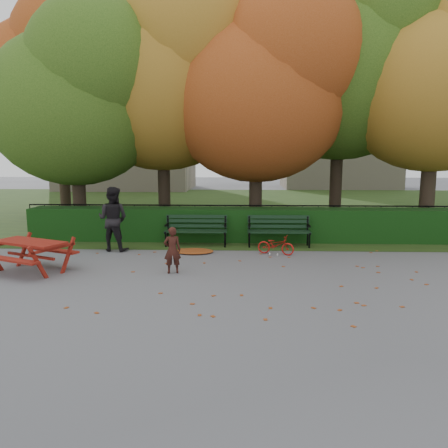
{
  "coord_description": "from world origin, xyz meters",
  "views": [
    {
      "loc": [
        0.01,
        -8.8,
        2.59
      ],
      "look_at": [
        -0.39,
        1.37,
        1.0
      ],
      "focal_mm": 35.0,
      "sensor_mm": 36.0,
      "label": 1
    }
  ],
  "objects_px": {
    "bench_right": "(279,228)",
    "picnic_table": "(30,248)",
    "tree_a": "(81,96)",
    "tree_b": "(171,73)",
    "tree_f": "(65,78)",
    "child": "(172,250)",
    "tree_d": "(353,57)",
    "tree_c": "(267,87)",
    "bench_left": "(196,228)",
    "bicycle": "(276,245)",
    "adult": "(113,219)",
    "tree_g": "(448,86)"
  },
  "relations": [
    {
      "from": "tree_a",
      "to": "bench_right",
      "type": "bearing_deg",
      "value": -16.61
    },
    {
      "from": "tree_a",
      "to": "bench_right",
      "type": "height_order",
      "value": "tree_a"
    },
    {
      "from": "bicycle",
      "to": "tree_f",
      "type": "bearing_deg",
      "value": 70.31
    },
    {
      "from": "tree_a",
      "to": "tree_f",
      "type": "relative_size",
      "value": 0.81
    },
    {
      "from": "child",
      "to": "adult",
      "type": "distance_m",
      "value": 3.05
    },
    {
      "from": "bench_left",
      "to": "tree_b",
      "type": "bearing_deg",
      "value": 110.58
    },
    {
      "from": "tree_f",
      "to": "bench_left",
      "type": "bearing_deg",
      "value": -43.51
    },
    {
      "from": "tree_f",
      "to": "adult",
      "type": "bearing_deg",
      "value": -60.21
    },
    {
      "from": "tree_a",
      "to": "bicycle",
      "type": "height_order",
      "value": "tree_a"
    },
    {
      "from": "tree_g",
      "to": "picnic_table",
      "type": "distance_m",
      "value": 16.66
    },
    {
      "from": "tree_a",
      "to": "picnic_table",
      "type": "distance_m",
      "value": 6.38
    },
    {
      "from": "bench_right",
      "to": "adult",
      "type": "distance_m",
      "value": 4.69
    },
    {
      "from": "tree_f",
      "to": "child",
      "type": "height_order",
      "value": "tree_f"
    },
    {
      "from": "child",
      "to": "tree_d",
      "type": "bearing_deg",
      "value": -140.74
    },
    {
      "from": "tree_b",
      "to": "tree_d",
      "type": "height_order",
      "value": "tree_d"
    },
    {
      "from": "tree_b",
      "to": "tree_g",
      "type": "distance_m",
      "value": 11.19
    },
    {
      "from": "adult",
      "to": "bench_right",
      "type": "bearing_deg",
      "value": -159.72
    },
    {
      "from": "tree_g",
      "to": "adult",
      "type": "distance_m",
      "value": 14.4
    },
    {
      "from": "bench_left",
      "to": "bicycle",
      "type": "bearing_deg",
      "value": -26.52
    },
    {
      "from": "tree_a",
      "to": "adult",
      "type": "relative_size",
      "value": 4.24
    },
    {
      "from": "bench_left",
      "to": "picnic_table",
      "type": "relative_size",
      "value": 0.88
    },
    {
      "from": "bench_left",
      "to": "adult",
      "type": "relative_size",
      "value": 1.02
    },
    {
      "from": "tree_d",
      "to": "bicycle",
      "type": "height_order",
      "value": "tree_d"
    },
    {
      "from": "adult",
      "to": "bench_left",
      "type": "bearing_deg",
      "value": -149.62
    },
    {
      "from": "tree_d",
      "to": "bench_left",
      "type": "bearing_deg",
      "value": -145.74
    },
    {
      "from": "tree_a",
      "to": "tree_g",
      "type": "relative_size",
      "value": 0.88
    },
    {
      "from": "bench_right",
      "to": "adult",
      "type": "relative_size",
      "value": 1.02
    },
    {
      "from": "tree_a",
      "to": "tree_d",
      "type": "height_order",
      "value": "tree_d"
    },
    {
      "from": "tree_c",
      "to": "tree_d",
      "type": "distance_m",
      "value": 3.5
    },
    {
      "from": "tree_b",
      "to": "tree_c",
      "type": "relative_size",
      "value": 1.1
    },
    {
      "from": "tree_b",
      "to": "tree_a",
      "type": "bearing_deg",
      "value": -156.95
    },
    {
      "from": "tree_g",
      "to": "child",
      "type": "relative_size",
      "value": 8.17
    },
    {
      "from": "tree_c",
      "to": "picnic_table",
      "type": "height_order",
      "value": "tree_c"
    },
    {
      "from": "bench_right",
      "to": "picnic_table",
      "type": "height_order",
      "value": "bench_right"
    },
    {
      "from": "tree_c",
      "to": "picnic_table",
      "type": "distance_m",
      "value": 8.82
    },
    {
      "from": "tree_a",
      "to": "tree_b",
      "type": "xyz_separation_m",
      "value": [
        2.74,
        1.17,
        0.88
      ]
    },
    {
      "from": "tree_d",
      "to": "bicycle",
      "type": "distance_m",
      "value": 7.94
    },
    {
      "from": "tree_g",
      "to": "tree_b",
      "type": "bearing_deg",
      "value": -164.37
    },
    {
      "from": "tree_c",
      "to": "bicycle",
      "type": "xyz_separation_m",
      "value": [
        0.1,
        -3.38,
        -4.57
      ]
    },
    {
      "from": "bench_right",
      "to": "tree_g",
      "type": "bearing_deg",
      "value": 39.95
    },
    {
      "from": "tree_f",
      "to": "adult",
      "type": "distance_m",
      "value": 8.74
    },
    {
      "from": "tree_b",
      "to": "picnic_table",
      "type": "bearing_deg",
      "value": -110.34
    },
    {
      "from": "tree_a",
      "to": "picnic_table",
      "type": "xyz_separation_m",
      "value": [
        0.47,
        -4.98,
        -3.97
      ]
    },
    {
      "from": "tree_f",
      "to": "tree_g",
      "type": "distance_m",
      "value": 15.48
    },
    {
      "from": "tree_d",
      "to": "picnic_table",
      "type": "bearing_deg",
      "value": -142.38
    },
    {
      "from": "tree_f",
      "to": "picnic_table",
      "type": "xyz_separation_m",
      "value": [
        2.41,
        -8.64,
        -5.14
      ]
    },
    {
      "from": "picnic_table",
      "to": "tree_b",
      "type": "bearing_deg",
      "value": 93.75
    },
    {
      "from": "picnic_table",
      "to": "bicycle",
      "type": "xyz_separation_m",
      "value": [
        5.66,
        1.98,
        -0.29
      ]
    },
    {
      "from": "tree_d",
      "to": "tree_c",
      "type": "bearing_deg",
      "value": -157.39
    },
    {
      "from": "bench_left",
      "to": "child",
      "type": "distance_m",
      "value": 3.09
    }
  ]
}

